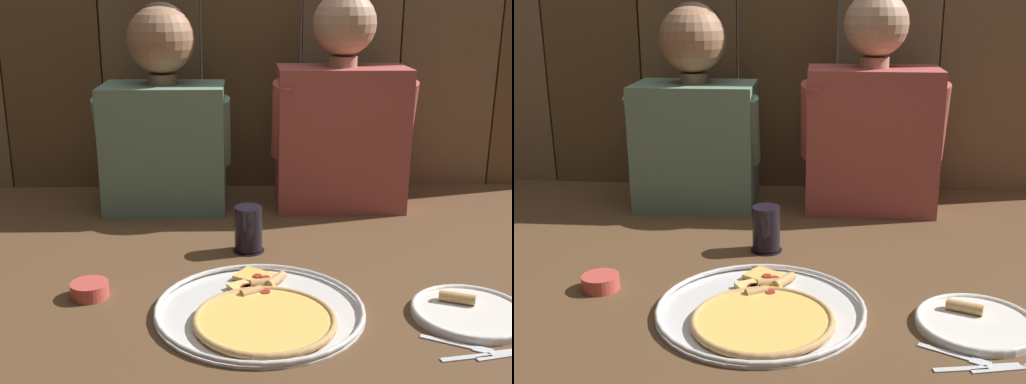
# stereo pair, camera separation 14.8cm
# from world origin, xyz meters

# --- Properties ---
(ground_plane) EXTENTS (3.20, 3.20, 0.00)m
(ground_plane) POSITION_xyz_m (0.00, 0.00, 0.00)
(ground_plane) COLOR brown
(pizza_tray) EXTENTS (0.42, 0.42, 0.03)m
(pizza_tray) POSITION_xyz_m (0.00, -0.16, 0.01)
(pizza_tray) COLOR silver
(pizza_tray) RESTS_ON ground
(dinner_plate) EXTENTS (0.23, 0.23, 0.03)m
(dinner_plate) POSITION_xyz_m (0.42, -0.17, 0.01)
(dinner_plate) COLOR white
(dinner_plate) RESTS_ON ground
(drinking_glass) EXTENTS (0.08, 0.08, 0.11)m
(drinking_glass) POSITION_xyz_m (-0.02, 0.19, 0.06)
(drinking_glass) COLOR black
(drinking_glass) RESTS_ON ground
(dipping_bowl) EXTENTS (0.08, 0.08, 0.03)m
(dipping_bowl) POSITION_xyz_m (-0.36, -0.06, 0.02)
(dipping_bowl) COLOR #CC4C42
(dipping_bowl) RESTS_ON ground
(table_fork) EXTENTS (0.12, 0.08, 0.01)m
(table_fork) POSITION_xyz_m (0.36, -0.28, 0.00)
(table_fork) COLOR silver
(table_fork) RESTS_ON ground
(table_knife) EXTENTS (0.16, 0.04, 0.01)m
(table_knife) POSITION_xyz_m (0.39, -0.31, 0.00)
(table_knife) COLOR silver
(table_knife) RESTS_ON ground
(diner_left) EXTENTS (0.39, 0.23, 0.59)m
(diner_left) POSITION_xyz_m (-0.26, 0.55, 0.28)
(diner_left) COLOR slate
(diner_left) RESTS_ON ground
(diner_right) EXTENTS (0.41, 0.21, 0.63)m
(diner_right) POSITION_xyz_m (0.26, 0.55, 0.29)
(diner_right) COLOR #AD4C47
(diner_right) RESTS_ON ground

